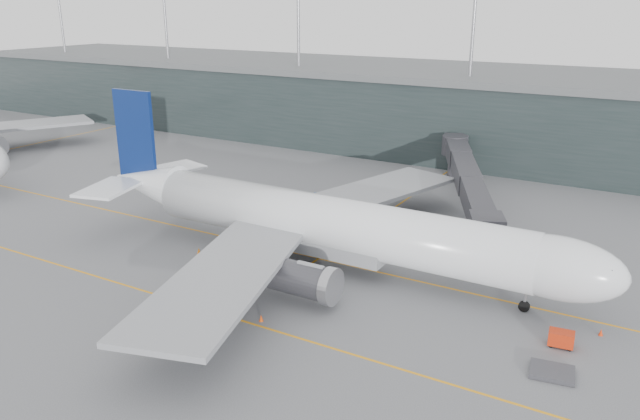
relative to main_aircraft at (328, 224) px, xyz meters
The scene contains 17 objects.
ground 9.85m from the main_aircraft, 142.53° to the left, with size 320.00×320.00×0.00m, color #57575C.
taxiline_a 8.44m from the main_aircraft, 169.86° to the left, with size 160.00×0.25×0.02m, color orange.
taxiline_b 16.98m from the main_aircraft, 114.73° to the right, with size 160.00×0.25×0.02m, color orange.
taxiline_lead_main 25.74m from the main_aircraft, 94.10° to the left, with size 0.25×60.00×0.02m, color orange.
taxiline_lead_adj 85.74m from the main_aircraft, 162.87° to the left, with size 0.25×60.00×0.02m, color orange.
terminal 63.64m from the main_aircraft, 96.15° to the left, with size 240.00×36.00×29.00m.
main_aircraft is the anchor object (origin of this frame).
jet_bridge 29.81m from the main_aircraft, 73.36° to the left, with size 20.59×44.22×6.83m.
gse_cart 26.09m from the main_aircraft, 10.90° to the right, with size 2.19×1.54×1.40m.
baggage_dolly 27.61m from the main_aircraft, 20.43° to the right, with size 3.36×2.69×0.34m, color #38383D.
uld_a 19.26m from the main_aircraft, 124.70° to the left, with size 2.79×2.56×2.05m.
uld_b 20.50m from the main_aircraft, 122.68° to the left, with size 2.65×2.42×1.95m.
uld_c 18.08m from the main_aircraft, 109.22° to the left, with size 2.09×1.73×1.79m.
cone_nose 28.40m from the main_aircraft, ahead, with size 0.39×0.39×0.61m, color red.
cone_wing_stbd 14.70m from the main_aircraft, 85.99° to the right, with size 0.40×0.40×0.64m, color #D2420B.
cone_wing_port 16.17m from the main_aircraft, 86.31° to the left, with size 0.48×0.48×0.76m, color #CF6A0B.
cone_tail 15.76m from the main_aircraft, 162.49° to the right, with size 0.46×0.46×0.73m, color orange.
Camera 1 is at (37.77, -60.10, 27.66)m, focal length 35.00 mm.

